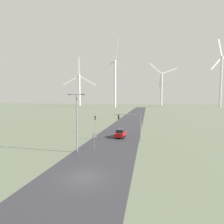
{
  "coord_description": "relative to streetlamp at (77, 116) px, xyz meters",
  "views": [
    {
      "loc": [
        6.48,
        -17.15,
        8.3
      ],
      "look_at": [
        0.0,
        14.84,
        5.92
      ],
      "focal_mm": 28.0,
      "sensor_mm": 36.0,
      "label": 1
    }
  ],
  "objects": [
    {
      "name": "road_surface",
      "position": [
        4.21,
        39.9,
        -5.78
      ],
      "size": [
        10.0,
        240.0,
        0.01
      ],
      "color": "#2D2D33",
      "rests_on": "ground"
    },
    {
      "name": "streetlamp",
      "position": [
        0.0,
        0.0,
        0.0
      ],
      "size": [
        2.87,
        0.32,
        9.15
      ],
      "color": "gray",
      "rests_on": "ground"
    },
    {
      "name": "wind_turbine_right",
      "position": [
        84.58,
        174.8,
        25.17
      ],
      "size": [
        28.4,
        13.4,
        68.95
      ],
      "color": "silver",
      "rests_on": "ground"
    },
    {
      "name": "ground_plane",
      "position": [
        4.21,
        -8.1,
        -5.78
      ],
      "size": [
        600.0,
        600.0,
        0.0
      ],
      "primitive_type": "plane",
      "color": "#5B6651"
    },
    {
      "name": "wind_turbine_far_left",
      "position": [
        -74.34,
        185.6,
        19.01
      ],
      "size": [
        40.36,
        10.47,
        61.58
      ],
      "color": "silver",
      "rests_on": "ground"
    },
    {
      "name": "wind_turbine_center",
      "position": [
        26.79,
        190.09,
        18.44
      ],
      "size": [
        32.91,
        8.76,
        51.21
      ],
      "color": "silver",
      "rests_on": "ground"
    },
    {
      "name": "traffic_light_mast_overhead",
      "position": [
        7.6,
        8.78,
        -1.74
      ],
      "size": [
        5.16,
        0.35,
        5.57
      ],
      "color": "gray",
      "rests_on": "ground"
    },
    {
      "name": "wind_turbine_left",
      "position": [
        -22.33,
        153.28,
        23.66
      ],
      "size": [
        40.53,
        4.04,
        69.93
      ],
      "color": "silver",
      "rests_on": "ground"
    },
    {
      "name": "car_approaching",
      "position": [
        5.05,
        11.94,
        -4.87
      ],
      "size": [
        2.12,
        4.23,
        1.83
      ],
      "color": "maroon",
      "rests_on": "ground"
    },
    {
      "name": "traffic_light_post_near_left",
      "position": [
        -1.46,
        14.49,
        -2.64
      ],
      "size": [
        0.28,
        0.34,
        4.31
      ],
      "color": "gray",
      "rests_on": "ground"
    },
    {
      "name": "traffic_light_post_near_right",
      "position": [
        9.32,
        15.44,
        -2.93
      ],
      "size": [
        0.28,
        0.34,
        3.89
      ],
      "color": "gray",
      "rests_on": "ground"
    },
    {
      "name": "stop_sign_near",
      "position": [
        2.11,
        2.14,
        -3.84
      ],
      "size": [
        0.81,
        0.07,
        2.78
      ],
      "color": "gray",
      "rests_on": "ground"
    }
  ]
}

